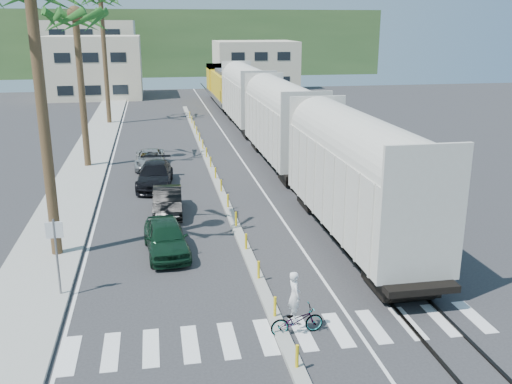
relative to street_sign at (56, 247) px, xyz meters
The scene contains 16 objects.
ground 7.82m from the street_sign, 15.32° to the right, with size 140.00×140.00×0.00m, color #28282B.
sidewalk 23.11m from the street_sign, 92.99° to the left, with size 3.00×90.00×0.15m, color gray.
rails 28.83m from the street_sign, 64.68° to the left, with size 1.56×100.00×0.06m.
median 19.48m from the street_sign, 67.88° to the left, with size 0.45×60.00×0.85m.
crosswalk 8.55m from the street_sign, 28.72° to the right, with size 14.00×2.20×0.01m, color silver.
lane_markings 23.65m from the street_sign, 77.38° to the left, with size 9.42×90.00×0.01m.
freight_train 27.02m from the street_sign, 62.90° to the left, with size 3.00×60.94×5.85m.
palm_trees 22.52m from the street_sign, 92.21° to the left, with size 3.50×37.20×13.75m.
street_sign is the anchor object (origin of this frame).
buildings 69.70m from the street_sign, 89.27° to the left, with size 38.00×27.00×10.00m.
hillside 98.35m from the street_sign, 85.74° to the left, with size 80.00×20.00×12.00m, color #385628.
car_lead 5.38m from the street_sign, 41.84° to the left, with size 2.10×4.43×1.46m, color black.
car_second 9.81m from the street_sign, 64.91° to the left, with size 1.58×4.22×1.38m, color black.
car_third 14.67m from the street_sign, 76.01° to the left, with size 2.44×5.21×1.47m, color black.
car_rear 19.42m from the street_sign, 80.33° to the left, with size 2.10×4.42×1.22m, color #95989A.
cyclist 8.83m from the street_sign, 27.01° to the right, with size 0.97×1.88×2.16m.
Camera 1 is at (-3.66, -17.72, 9.55)m, focal length 40.00 mm.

